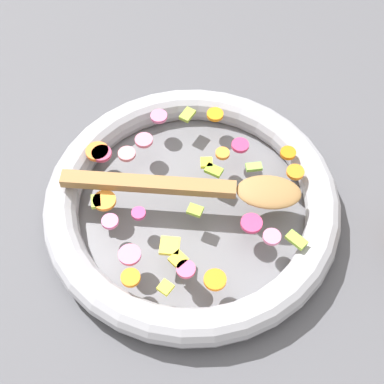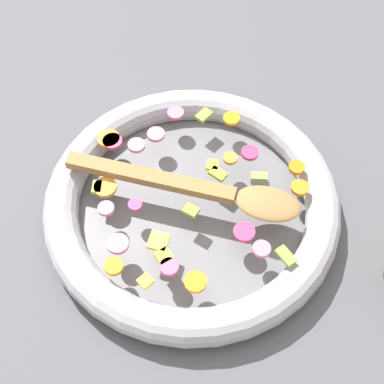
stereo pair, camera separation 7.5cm
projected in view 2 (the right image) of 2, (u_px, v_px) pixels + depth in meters
The scene contains 4 objects.
ground_plane at pixel (192, 211), 0.79m from camera, with size 4.00×4.00×0.00m, color #4C4C51.
skillet at pixel (192, 203), 0.77m from camera, with size 0.43×0.43×0.05m.
chopped_vegetables at pixel (184, 190), 0.75m from camera, with size 0.32×0.31×0.01m.
wooden_spoon at pixel (206, 190), 0.74m from camera, with size 0.34×0.11×0.01m.
Camera 2 is at (-0.02, 0.42, 0.68)m, focal length 50.00 mm.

